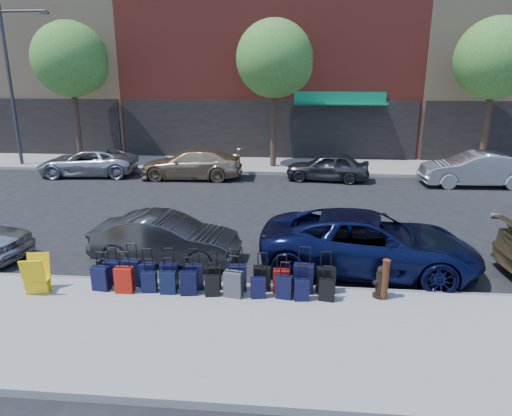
# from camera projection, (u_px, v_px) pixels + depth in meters

# --- Properties ---
(ground) EXTENTS (120.00, 120.00, 0.00)m
(ground) POSITION_uv_depth(u_px,v_px,m) (242.00, 227.00, 15.03)
(ground) COLOR black
(ground) RESTS_ON ground
(sidewalk_near) EXTENTS (60.00, 4.00, 0.15)m
(sidewalk_near) POSITION_uv_depth(u_px,v_px,m) (200.00, 332.00, 8.81)
(sidewalk_near) COLOR gray
(sidewalk_near) RESTS_ON ground
(sidewalk_far) EXTENTS (60.00, 4.00, 0.15)m
(sidewalk_far) POSITION_uv_depth(u_px,v_px,m) (264.00, 165.00, 24.55)
(sidewalk_far) COLOR gray
(sidewalk_far) RESTS_ON ground
(curb_near) EXTENTS (60.00, 0.08, 0.15)m
(curb_near) POSITION_uv_depth(u_px,v_px,m) (218.00, 285.00, 10.74)
(curb_near) COLOR gray
(curb_near) RESTS_ON ground
(curb_far) EXTENTS (60.00, 0.08, 0.15)m
(curb_far) POSITION_uv_depth(u_px,v_px,m) (261.00, 173.00, 22.62)
(curb_far) COLOR gray
(curb_far) RESTS_ON ground
(building_left) EXTENTS (15.00, 12.12, 16.00)m
(building_left) POSITION_uv_depth(u_px,v_px,m) (42.00, 25.00, 31.31)
(building_left) COLOR tan
(building_left) RESTS_ON ground
(tree_left) EXTENTS (3.80, 3.80, 7.27)m
(tree_left) POSITION_uv_depth(u_px,v_px,m) (73.00, 61.00, 23.41)
(tree_left) COLOR black
(tree_left) RESTS_ON sidewalk_far
(tree_center) EXTENTS (3.80, 3.80, 7.27)m
(tree_center) POSITION_uv_depth(u_px,v_px,m) (277.00, 61.00, 22.49)
(tree_center) COLOR black
(tree_center) RESTS_ON sidewalk_far
(tree_right) EXTENTS (3.80, 3.80, 7.27)m
(tree_right) POSITION_uv_depth(u_px,v_px,m) (499.00, 61.00, 21.56)
(tree_right) COLOR black
(tree_right) RESTS_ON sidewalk_far
(streetlight) EXTENTS (2.59, 0.18, 8.00)m
(streetlight) POSITION_uv_depth(u_px,v_px,m) (13.00, 77.00, 23.22)
(streetlight) COLOR #333338
(streetlight) RESTS_ON sidewalk_far
(suitcase_front_0) EXTENTS (0.37, 0.21, 0.90)m
(suitcase_front_0) POSITION_uv_depth(u_px,v_px,m) (112.00, 272.00, 10.59)
(suitcase_front_0) COLOR black
(suitcase_front_0) RESTS_ON sidewalk_near
(suitcase_front_1) EXTENTS (0.43, 0.27, 1.00)m
(suitcase_front_1) POSITION_uv_depth(u_px,v_px,m) (132.00, 272.00, 10.53)
(suitcase_front_1) COLOR black
(suitcase_front_1) RESTS_ON sidewalk_near
(suitcase_front_2) EXTENTS (0.39, 0.23, 0.91)m
(suitcase_front_2) POSITION_uv_depth(u_px,v_px,m) (148.00, 275.00, 10.47)
(suitcase_front_2) COLOR black
(suitcase_front_2) RESTS_ON sidewalk_near
(suitcase_front_3) EXTENTS (0.41, 0.25, 0.96)m
(suitcase_front_3) POSITION_uv_depth(u_px,v_px,m) (169.00, 276.00, 10.37)
(suitcase_front_3) COLOR black
(suitcase_front_3) RESTS_ON sidewalk_near
(suitcase_front_4) EXTENTS (0.43, 0.29, 0.96)m
(suitcase_front_4) POSITION_uv_depth(u_px,v_px,m) (194.00, 276.00, 10.34)
(suitcase_front_4) COLOR black
(suitcase_front_4) RESTS_ON sidewalk_near
(suitcase_front_5) EXTENTS (0.40, 0.26, 0.89)m
(suitcase_front_5) POSITION_uv_depth(u_px,v_px,m) (213.00, 278.00, 10.33)
(suitcase_front_5) COLOR black
(suitcase_front_5) RESTS_ON sidewalk_near
(suitcase_front_6) EXTENTS (0.43, 0.26, 0.98)m
(suitcase_front_6) POSITION_uv_depth(u_px,v_px,m) (237.00, 278.00, 10.27)
(suitcase_front_6) COLOR black
(suitcase_front_6) RESTS_ON sidewalk_near
(suitcase_front_7) EXTENTS (0.37, 0.21, 0.90)m
(suitcase_front_7) POSITION_uv_depth(u_px,v_px,m) (262.00, 279.00, 10.28)
(suitcase_front_7) COLOR black
(suitcase_front_7) RESTS_ON sidewalk_near
(suitcase_front_8) EXTENTS (0.38, 0.22, 0.89)m
(suitcase_front_8) POSITION_uv_depth(u_px,v_px,m) (281.00, 281.00, 10.16)
(suitcase_front_8) COLOR maroon
(suitcase_front_8) RESTS_ON sidewalk_near
(suitcase_front_9) EXTENTS (0.46, 0.28, 1.06)m
(suitcase_front_9) POSITION_uv_depth(u_px,v_px,m) (304.00, 278.00, 10.18)
(suitcase_front_9) COLOR black
(suitcase_front_9) RESTS_ON sidewalk_near
(suitcase_front_10) EXTENTS (0.43, 0.28, 0.97)m
(suitcase_front_10) POSITION_uv_depth(u_px,v_px,m) (326.00, 280.00, 10.15)
(suitcase_front_10) COLOR black
(suitcase_front_10) RESTS_ON sidewalk_near
(suitcase_back_0) EXTENTS (0.40, 0.26, 0.90)m
(suitcase_back_0) POSITION_uv_depth(u_px,v_px,m) (101.00, 278.00, 10.30)
(suitcase_back_0) COLOR black
(suitcase_back_0) RESTS_ON sidewalk_near
(suitcase_back_1) EXTENTS (0.40, 0.24, 0.95)m
(suitcase_back_1) POSITION_uv_depth(u_px,v_px,m) (124.00, 280.00, 10.19)
(suitcase_back_1) COLOR #AC160B
(suitcase_back_1) RESTS_ON sidewalk_near
(suitcase_back_2) EXTENTS (0.34, 0.22, 0.78)m
(suitcase_back_2) POSITION_uv_depth(u_px,v_px,m) (149.00, 282.00, 10.21)
(suitcase_back_2) COLOR black
(suitcase_back_2) RESTS_ON sidewalk_near
(suitcase_back_3) EXTENTS (0.36, 0.23, 0.83)m
(suitcase_back_3) POSITION_uv_depth(u_px,v_px,m) (168.00, 282.00, 10.14)
(suitcase_back_3) COLOR black
(suitcase_back_3) RESTS_ON sidewalk_near
(suitcase_back_4) EXTENTS (0.39, 0.26, 0.87)m
(suitcase_back_4) POSITION_uv_depth(u_px,v_px,m) (189.00, 283.00, 10.08)
(suitcase_back_4) COLOR black
(suitcase_back_4) RESTS_ON sidewalk_near
(suitcase_back_5) EXTENTS (0.35, 0.24, 0.77)m
(suitcase_back_5) POSITION_uv_depth(u_px,v_px,m) (212.00, 286.00, 10.04)
(suitcase_back_5) COLOR black
(suitcase_back_5) RESTS_ON sidewalk_near
(suitcase_back_6) EXTENTS (0.43, 0.30, 0.94)m
(suitcase_back_6) POSITION_uv_depth(u_px,v_px,m) (233.00, 284.00, 9.99)
(suitcase_back_6) COLOR #424248
(suitcase_back_6) RESTS_ON sidewalk_near
(suitcase_back_7) EXTENTS (0.35, 0.24, 0.76)m
(suitcase_back_7) POSITION_uv_depth(u_px,v_px,m) (258.00, 287.00, 9.95)
(suitcase_back_7) COLOR black
(suitcase_back_7) RESTS_ON sidewalk_near
(suitcase_back_8) EXTENTS (0.38, 0.26, 0.83)m
(suitcase_back_8) POSITION_uv_depth(u_px,v_px,m) (284.00, 287.00, 9.93)
(suitcase_back_8) COLOR black
(suitcase_back_8) RESTS_ON sidewalk_near
(suitcase_back_9) EXTENTS (0.34, 0.22, 0.78)m
(suitcase_back_9) POSITION_uv_depth(u_px,v_px,m) (302.00, 290.00, 9.84)
(suitcase_back_9) COLOR black
(suitcase_back_9) RESTS_ON sidewalk_near
(suitcase_back_10) EXTENTS (0.35, 0.24, 0.78)m
(suitcase_back_10) POSITION_uv_depth(u_px,v_px,m) (327.00, 290.00, 9.83)
(suitcase_back_10) COLOR black
(suitcase_back_10) RESTS_ON sidewalk_near
(fire_hydrant) EXTENTS (0.37, 0.33, 0.73)m
(fire_hydrant) POSITION_uv_depth(u_px,v_px,m) (381.00, 283.00, 9.96)
(fire_hydrant) COLOR black
(fire_hydrant) RESTS_ON sidewalk_near
(bollard) EXTENTS (0.17, 0.17, 0.91)m
(bollard) POSITION_uv_depth(u_px,v_px,m) (385.00, 279.00, 9.83)
(bollard) COLOR #38190C
(bollard) RESTS_ON sidewalk_near
(display_rack) EXTENTS (0.58, 0.62, 0.87)m
(display_rack) POSITION_uv_depth(u_px,v_px,m) (37.00, 275.00, 10.11)
(display_rack) COLOR yellow
(display_rack) RESTS_ON sidewalk_near
(car_near_1) EXTENTS (3.98, 1.64, 1.28)m
(car_near_1) POSITION_uv_depth(u_px,v_px,m) (166.00, 238.00, 12.15)
(car_near_1) COLOR #2F2F32
(car_near_1) RESTS_ON ground
(car_near_2) EXTENTS (5.66, 3.08, 1.51)m
(car_near_2) POSITION_uv_depth(u_px,v_px,m) (369.00, 243.00, 11.54)
(car_near_2) COLOR #0C1137
(car_near_2) RESTS_ON ground
(car_far_0) EXTENTS (4.91, 2.64, 1.31)m
(car_far_0) POSITION_uv_depth(u_px,v_px,m) (88.00, 162.00, 22.29)
(car_far_0) COLOR #B4B5BB
(car_far_0) RESTS_ON ground
(car_far_1) EXTENTS (4.89, 2.10, 1.40)m
(car_far_1) POSITION_uv_depth(u_px,v_px,m) (191.00, 164.00, 21.66)
(car_far_1) COLOR tan
(car_far_1) RESTS_ON ground
(car_far_2) EXTENTS (3.96, 1.95, 1.30)m
(car_far_2) POSITION_uv_depth(u_px,v_px,m) (328.00, 167.00, 21.27)
(car_far_2) COLOR #303033
(car_far_2) RESTS_ON ground
(car_far_3) EXTENTS (4.67, 1.77, 1.52)m
(car_far_3) POSITION_uv_depth(u_px,v_px,m) (475.00, 169.00, 20.18)
(car_far_3) COLOR silver
(car_far_3) RESTS_ON ground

